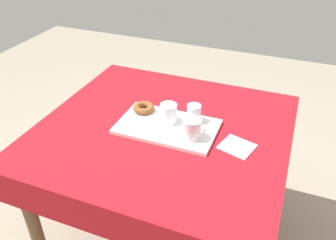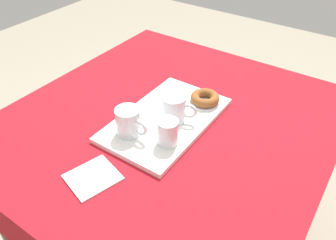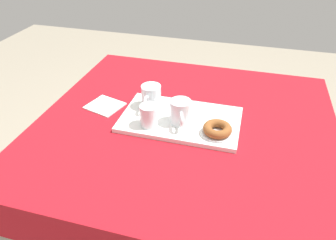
# 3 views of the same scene
# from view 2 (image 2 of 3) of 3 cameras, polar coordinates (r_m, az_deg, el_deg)

# --- Properties ---
(dining_table) EXTENTS (1.17, 1.10, 0.78)m
(dining_table) POSITION_cam_2_polar(r_m,az_deg,el_deg) (1.27, 0.19, -3.43)
(dining_table) COLOR #A8141E
(dining_table) RESTS_ON ground
(serving_tray) EXTENTS (0.47, 0.28, 0.02)m
(serving_tray) POSITION_cam_2_polar(r_m,az_deg,el_deg) (1.19, -0.23, 0.03)
(serving_tray) COLOR white
(serving_tray) RESTS_ON dining_table
(tea_mug_left) EXTENTS (0.08, 0.12, 0.09)m
(tea_mug_left) POSITION_cam_2_polar(r_m,az_deg,el_deg) (1.15, 1.08, 1.80)
(tea_mug_left) COLOR white
(tea_mug_left) RESTS_ON serving_tray
(tea_mug_right) EXTENTS (0.08, 0.12, 0.09)m
(tea_mug_right) POSITION_cam_2_polar(r_m,az_deg,el_deg) (1.10, -6.67, -0.43)
(tea_mug_right) COLOR white
(tea_mug_right) RESTS_ON serving_tray
(water_glass_near) EXTENTS (0.07, 0.07, 0.09)m
(water_glass_near) POSITION_cam_2_polar(r_m,az_deg,el_deg) (1.06, -0.02, -2.27)
(water_glass_near) COLOR white
(water_glass_near) RESTS_ON serving_tray
(donut_plate_left) EXTENTS (0.11, 0.11, 0.01)m
(donut_plate_left) POSITION_cam_2_polar(r_m,az_deg,el_deg) (1.26, 6.21, 3.01)
(donut_plate_left) COLOR silver
(donut_plate_left) RESTS_ON serving_tray
(sugar_donut_left) EXTENTS (0.11, 0.11, 0.03)m
(sugar_donut_left) POSITION_cam_2_polar(r_m,az_deg,el_deg) (1.25, 6.27, 3.74)
(sugar_donut_left) COLOR brown
(sugar_donut_left) RESTS_ON donut_plate_left
(paper_napkin) EXTENTS (0.17, 0.16, 0.01)m
(paper_napkin) POSITION_cam_2_polar(r_m,az_deg,el_deg) (1.02, -12.59, -9.43)
(paper_napkin) COLOR white
(paper_napkin) RESTS_ON dining_table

